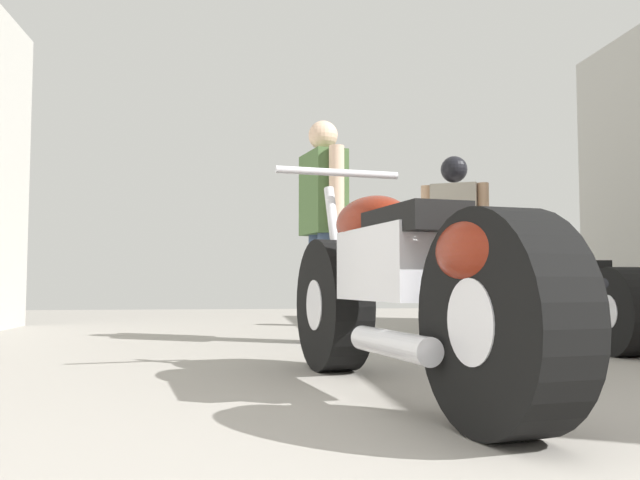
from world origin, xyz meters
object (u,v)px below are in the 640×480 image
(motorcycle_black_naked, at_px, (574,298))
(mechanic_in_blue, at_px, (323,216))
(mechanic_with_helmet, at_px, (455,225))
(motorcycle_maroon_cruiser, at_px, (398,286))

(motorcycle_black_naked, relative_size, mechanic_in_blue, 1.06)
(motorcycle_black_naked, distance_m, mechanic_with_helmet, 1.99)
(mechanic_in_blue, relative_size, mechanic_with_helmet, 1.00)
(motorcycle_maroon_cruiser, relative_size, mechanic_with_helmet, 1.30)
(motorcycle_maroon_cruiser, bearing_deg, mechanic_in_blue, 90.09)
(motorcycle_maroon_cruiser, bearing_deg, mechanic_with_helmet, 68.14)
(motorcycle_black_naked, height_order, mechanic_with_helmet, mechanic_with_helmet)
(motorcycle_maroon_cruiser, xyz_separation_m, mechanic_in_blue, (-0.00, 2.41, 0.53))
(motorcycle_black_naked, xyz_separation_m, mechanic_in_blue, (-1.74, 0.56, 0.63))
(motorcycle_black_naked, bearing_deg, mechanic_in_blue, 162.20)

